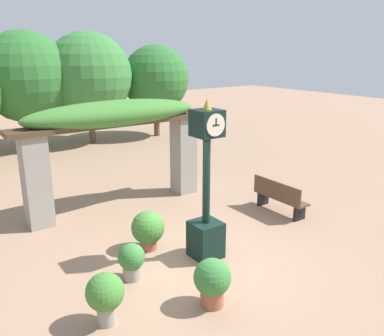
# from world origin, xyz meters

# --- Properties ---
(ground_plane) EXTENTS (60.00, 60.00, 0.00)m
(ground_plane) POSITION_xyz_m (0.00, 0.00, 0.00)
(ground_plane) COLOR #9E7A60
(pedestal_clock) EXTENTS (0.60, 0.60, 3.33)m
(pedestal_clock) POSITION_xyz_m (0.26, 0.11, 1.32)
(pedestal_clock) COLOR black
(pedestal_clock) RESTS_ON ground
(pergola) EXTENTS (5.49, 1.19, 2.95)m
(pergola) POSITION_xyz_m (0.00, 3.72, 2.20)
(pergola) COLOR gray
(pergola) RESTS_ON ground
(potted_plant_near_left) EXTENTS (0.51, 0.51, 0.72)m
(potted_plant_near_left) POSITION_xyz_m (-1.42, 0.22, 0.40)
(potted_plant_near_left) COLOR gray
(potted_plant_near_left) RESTS_ON ground
(potted_plant_near_right) EXTENTS (0.65, 0.65, 0.86)m
(potted_plant_near_right) POSITION_xyz_m (-0.69, -1.32, 0.48)
(potted_plant_near_right) COLOR #9E563D
(potted_plant_near_right) RESTS_ON ground
(potted_plant_far_left) EXTENTS (0.62, 0.62, 0.88)m
(potted_plant_far_left) POSITION_xyz_m (-2.36, -0.73, 0.52)
(potted_plant_far_left) COLOR gray
(potted_plant_far_left) RESTS_ON ground
(potted_plant_far_right) EXTENTS (0.73, 0.73, 0.88)m
(potted_plant_far_right) POSITION_xyz_m (-0.57, 1.09, 0.48)
(potted_plant_far_right) COLOR #9E563D
(potted_plant_far_right) RESTS_ON ground
(park_bench) EXTENTS (0.42, 1.63, 0.89)m
(park_bench) POSITION_xyz_m (3.30, 0.88, 0.44)
(park_bench) COLOR brown
(park_bench) RESTS_ON ground
(tree_line) EXTENTS (14.13, 4.37, 5.00)m
(tree_line) POSITION_xyz_m (0.19, 11.85, 2.88)
(tree_line) COLOR brown
(tree_line) RESTS_ON ground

